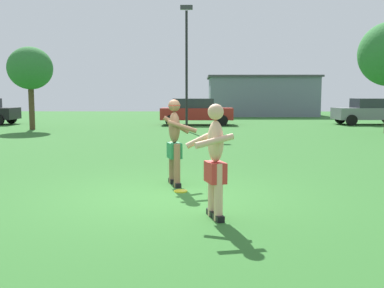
% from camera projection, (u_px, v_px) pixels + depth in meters
% --- Properties ---
extents(ground_plane, '(80.00, 80.00, 0.00)m').
position_uv_depth(ground_plane, '(167.00, 196.00, 8.13)').
color(ground_plane, '#2D6628').
extents(player_with_cap, '(0.71, 0.69, 1.75)m').
position_uv_depth(player_with_cap, '(175.00, 138.00, 9.01)').
color(player_with_cap, black).
rests_on(player_with_cap, ground_plane).
extents(player_in_red, '(0.72, 0.69, 1.70)m').
position_uv_depth(player_in_red, '(215.00, 158.00, 6.58)').
color(player_in_red, black).
rests_on(player_in_red, ground_plane).
extents(frisbee, '(0.25, 0.25, 0.03)m').
position_uv_depth(frisbee, '(181.00, 191.00, 8.48)').
color(frisbee, yellow).
rests_on(frisbee, ground_plane).
extents(car_red_near_post, '(4.33, 2.09, 1.58)m').
position_uv_depth(car_red_near_post, '(196.00, 111.00, 26.89)').
color(car_red_near_post, maroon).
rests_on(car_red_near_post, ground_plane).
extents(car_gray_mid_lot, '(4.40, 2.24, 1.58)m').
position_uv_depth(car_gray_mid_lot, '(371.00, 111.00, 27.18)').
color(car_gray_mid_lot, slate).
rests_on(car_gray_mid_lot, ground_plane).
extents(lamp_post, '(0.60, 0.24, 6.12)m').
position_uv_depth(lamp_post, '(187.00, 56.00, 21.91)').
color(lamp_post, black).
rests_on(lamp_post, ground_plane).
extents(outbuilding_behind_lot, '(9.17, 7.05, 3.37)m').
position_uv_depth(outbuilding_behind_lot, '(260.00, 96.00, 39.01)').
color(outbuilding_behind_lot, slate).
rests_on(outbuilding_behind_lot, ground_plane).
extents(tree_left_field, '(2.29, 2.29, 4.26)m').
position_uv_depth(tree_left_field, '(30.00, 69.00, 22.98)').
color(tree_left_field, '#4C3823').
rests_on(tree_left_field, ground_plane).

